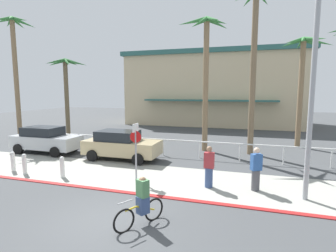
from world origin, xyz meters
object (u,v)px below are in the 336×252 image
(bollard_0, at_px, (25,164))
(car_tan_1, at_px, (121,145))
(palm_tree_4, at_px, (303,66))
(cyclist_yellow_0, at_px, (142,203))
(streetlight_curb, at_px, (314,82))
(bollard_2, at_px, (62,167))
(palm_tree_1, at_px, (65,76))
(car_silver_0, at_px, (46,139))
(pedestrian_1, at_px, (209,169))
(bollard_1, at_px, (13,161))
(palm_tree_2, at_px, (206,54))
(pedestrian_0, at_px, (256,171))
(palm_tree_0, at_px, (15,54))
(stop_sign_bike_lane, at_px, (136,144))
(palm_tree_3, at_px, (254,43))

(bollard_0, relative_size, car_tan_1, 0.23)
(palm_tree_4, distance_m, cyclist_yellow_0, 15.90)
(streetlight_curb, height_order, car_tan_1, streetlight_curb)
(bollard_2, height_order, car_tan_1, car_tan_1)
(streetlight_curb, bearing_deg, palm_tree_1, 152.30)
(car_silver_0, bearing_deg, pedestrian_1, -15.98)
(cyclist_yellow_0, relative_size, pedestrian_1, 0.92)
(bollard_1, distance_m, palm_tree_2, 12.63)
(streetlight_curb, relative_size, palm_tree_2, 0.86)
(car_tan_1, height_order, pedestrian_0, pedestrian_0)
(bollard_1, xyz_separation_m, palm_tree_0, (-6.95, 7.13, 6.42))
(palm_tree_1, height_order, palm_tree_2, palm_tree_2)
(palm_tree_2, relative_size, pedestrian_0, 4.91)
(palm_tree_4, bearing_deg, palm_tree_0, -170.46)
(stop_sign_bike_lane, height_order, palm_tree_4, palm_tree_4)
(pedestrian_1, bearing_deg, palm_tree_4, 64.40)
(streetlight_curb, distance_m, cyclist_yellow_0, 6.97)
(palm_tree_0, bearing_deg, bollard_2, -35.93)
(palm_tree_0, relative_size, car_silver_0, 2.22)
(bollard_0, relative_size, palm_tree_2, 0.12)
(bollard_2, xyz_separation_m, pedestrian_1, (6.63, 0.76, 0.29))
(bollard_1, distance_m, palm_tree_3, 14.88)
(palm_tree_1, height_order, pedestrian_0, palm_tree_1)
(bollard_2, relative_size, pedestrian_1, 0.57)
(pedestrian_0, bearing_deg, streetlight_curb, -19.91)
(bollard_0, xyz_separation_m, cyclist_yellow_0, (7.30, -2.86, 0.18))
(palm_tree_2, distance_m, pedestrian_1, 8.96)
(palm_tree_4, relative_size, car_tan_1, 1.74)
(streetlight_curb, distance_m, palm_tree_4, 10.63)
(pedestrian_0, bearing_deg, cyclist_yellow_0, -129.55)
(pedestrian_1, bearing_deg, bollard_0, -174.32)
(stop_sign_bike_lane, relative_size, palm_tree_2, 0.29)
(pedestrian_1, bearing_deg, palm_tree_3, 77.08)
(car_tan_1, bearing_deg, bollard_2, -105.01)
(pedestrian_1, bearing_deg, palm_tree_0, 158.74)
(bollard_0, relative_size, palm_tree_3, 0.10)
(palm_tree_2, xyz_separation_m, car_tan_1, (-4.23, -3.87, -5.45))
(palm_tree_0, distance_m, palm_tree_1, 4.04)
(bollard_1, height_order, pedestrian_0, pedestrian_0)
(car_tan_1, bearing_deg, bollard_0, -128.28)
(palm_tree_4, xyz_separation_m, car_tan_1, (-10.42, -6.97, -4.79))
(palm_tree_0, distance_m, car_silver_0, 8.82)
(streetlight_curb, xyz_separation_m, cyclist_yellow_0, (-4.98, -3.30, -3.58))
(stop_sign_bike_lane, bearing_deg, bollard_0, -172.07)
(palm_tree_0, relative_size, palm_tree_3, 0.98)
(palm_tree_1, relative_size, pedestrian_1, 3.86)
(bollard_2, relative_size, pedestrian_0, 0.57)
(palm_tree_1, height_order, car_tan_1, palm_tree_1)
(palm_tree_2, distance_m, car_silver_0, 11.73)
(palm_tree_4, bearing_deg, palm_tree_2, -153.33)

